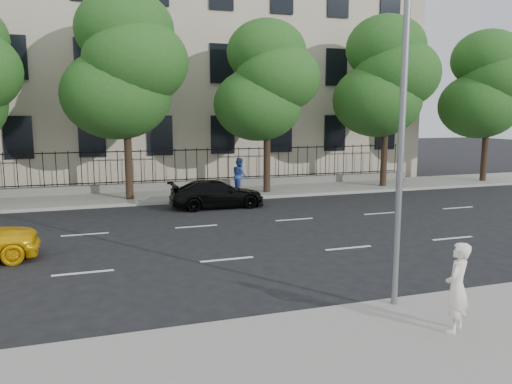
# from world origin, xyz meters

# --- Properties ---
(ground) EXTENTS (120.00, 120.00, 0.00)m
(ground) POSITION_xyz_m (0.00, 0.00, 0.00)
(ground) COLOR black
(ground) RESTS_ON ground
(near_sidewalk) EXTENTS (60.00, 4.00, 0.15)m
(near_sidewalk) POSITION_xyz_m (0.00, -4.00, 0.07)
(near_sidewalk) COLOR gray
(near_sidewalk) RESTS_ON ground
(far_sidewalk) EXTENTS (60.00, 4.00, 0.15)m
(far_sidewalk) POSITION_xyz_m (0.00, 14.00, 0.07)
(far_sidewalk) COLOR gray
(far_sidewalk) RESTS_ON ground
(lane_markings) EXTENTS (49.60, 4.62, 0.01)m
(lane_markings) POSITION_xyz_m (0.00, 4.75, 0.01)
(lane_markings) COLOR silver
(lane_markings) RESTS_ON ground
(masonry_building) EXTENTS (34.60, 12.11, 18.50)m
(masonry_building) POSITION_xyz_m (0.00, 22.95, 9.02)
(masonry_building) COLOR beige
(masonry_building) RESTS_ON ground
(iron_fence) EXTENTS (30.00, 0.50, 2.20)m
(iron_fence) POSITION_xyz_m (0.00, 15.70, 0.65)
(iron_fence) COLOR slate
(iron_fence) RESTS_ON far_sidewalk
(street_light) EXTENTS (0.25, 3.32, 8.05)m
(street_light) POSITION_xyz_m (2.50, -1.77, 5.15)
(street_light) COLOR slate
(street_light) RESTS_ON near_sidewalk
(tree_c) EXTENTS (5.89, 5.50, 9.80)m
(tree_c) POSITION_xyz_m (-1.96, 13.36, 6.41)
(tree_c) COLOR #382619
(tree_c) RESTS_ON far_sidewalk
(tree_d) EXTENTS (5.34, 4.94, 8.84)m
(tree_d) POSITION_xyz_m (5.04, 13.36, 5.84)
(tree_d) COLOR #382619
(tree_d) RESTS_ON far_sidewalk
(tree_e) EXTENTS (5.71, 5.31, 9.46)m
(tree_e) POSITION_xyz_m (12.04, 13.36, 6.20)
(tree_e) COLOR #382619
(tree_e) RESTS_ON far_sidewalk
(tree_f) EXTENTS (5.52, 5.12, 9.01)m
(tree_f) POSITION_xyz_m (19.04, 13.36, 5.88)
(tree_f) COLOR #382619
(tree_f) RESTS_ON far_sidewalk
(black_sedan) EXTENTS (4.29, 1.75, 1.25)m
(black_sedan) POSITION_xyz_m (1.66, 10.49, 0.62)
(black_sedan) COLOR black
(black_sedan) RESTS_ON ground
(woman_near) EXTENTS (0.76, 0.70, 1.74)m
(woman_near) POSITION_xyz_m (2.80, -3.87, 1.02)
(woman_near) COLOR white
(woman_near) RESTS_ON near_sidewalk
(pedestrian_far) EXTENTS (0.73, 0.92, 1.83)m
(pedestrian_far) POSITION_xyz_m (3.54, 13.27, 1.06)
(pedestrian_far) COLOR navy
(pedestrian_far) RESTS_ON far_sidewalk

